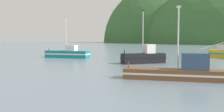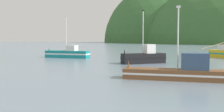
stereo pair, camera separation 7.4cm
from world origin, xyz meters
name	(u,v)px [view 1 (the left image)]	position (x,y,z in m)	size (l,w,h in m)	color
hill_far_left	(169,43)	(22.10, 227.46, 0.00)	(116.51, 93.21, 108.14)	#386633
fishing_boat_black	(144,57)	(6.16, 35.78, 0.91)	(6.50, 4.57, 7.63)	black
fishing_boat_brown	(180,72)	(9.71, 21.48, 0.72)	(9.34, 2.69, 6.33)	brown
fishing_boat_teal	(67,53)	(-8.22, 44.14, 0.80)	(8.67, 3.25, 7.77)	#147F84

